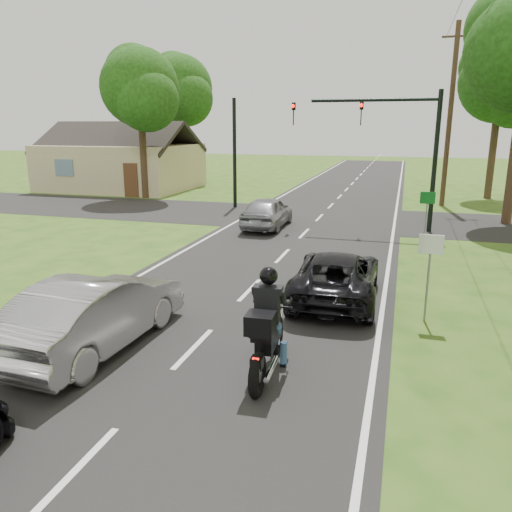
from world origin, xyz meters
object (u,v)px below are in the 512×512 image
(silver_suv, at_px, (267,212))
(traffic_signal, at_px, (392,135))
(silver_sedan, at_px, (96,312))
(dark_suv, at_px, (336,275))
(sign_white, at_px, (430,257))
(sign_green, at_px, (427,206))
(utility_pole_far, at_px, (450,115))
(motorcycle_rider, at_px, (267,333))

(silver_suv, height_order, traffic_signal, traffic_signal)
(silver_sedan, bearing_deg, dark_suv, -131.80)
(silver_sedan, height_order, sign_white, sign_white)
(silver_sedan, height_order, sign_green, sign_green)
(utility_pole_far, bearing_deg, sign_white, -94.51)
(dark_suv, distance_m, sign_white, 2.66)
(sign_white, xyz_separation_m, sign_green, (0.20, 8.00, 0.00))
(dark_suv, bearing_deg, sign_green, -111.58)
(dark_suv, relative_size, silver_sedan, 0.98)
(motorcycle_rider, bearing_deg, sign_white, 48.23)
(dark_suv, xyz_separation_m, sign_green, (2.47, 6.98, 0.94))
(motorcycle_rider, distance_m, traffic_signal, 15.08)
(traffic_signal, bearing_deg, silver_sedan, -110.06)
(silver_sedan, xyz_separation_m, utility_pole_far, (8.15, 22.49, 4.30))
(motorcycle_rider, height_order, silver_suv, motorcycle_rider)
(motorcycle_rider, height_order, sign_green, sign_green)
(motorcycle_rider, xyz_separation_m, utility_pole_far, (4.43, 22.63, 4.25))
(silver_sedan, bearing_deg, motorcycle_rider, -179.61)
(motorcycle_rider, relative_size, sign_white, 1.16)
(silver_suv, distance_m, utility_pole_far, 12.99)
(silver_suv, bearing_deg, sign_white, 123.35)
(dark_suv, xyz_separation_m, utility_pole_far, (3.77, 18.00, 4.43))
(traffic_signal, relative_size, sign_green, 3.00)
(silver_suv, distance_m, traffic_signal, 6.35)
(motorcycle_rider, relative_size, utility_pole_far, 0.25)
(motorcycle_rider, distance_m, silver_suv, 13.93)
(motorcycle_rider, bearing_deg, sign_green, 72.19)
(dark_suv, height_order, silver_sedan, silver_sedan)
(motorcycle_rider, xyz_separation_m, dark_suv, (0.66, 4.63, -0.17))
(utility_pole_far, bearing_deg, sign_green, -96.73)
(sign_green, bearing_deg, utility_pole_far, 83.27)
(dark_suv, distance_m, silver_suv, 9.81)
(dark_suv, height_order, silver_suv, silver_suv)
(sign_green, bearing_deg, sign_white, -91.43)
(dark_suv, bearing_deg, motorcycle_rider, 79.76)
(silver_suv, relative_size, traffic_signal, 0.66)
(motorcycle_rider, height_order, dark_suv, motorcycle_rider)
(dark_suv, relative_size, traffic_signal, 0.73)
(motorcycle_rider, relative_size, traffic_signal, 0.38)
(utility_pole_far, xyz_separation_m, sign_white, (-1.50, -19.02, -3.49))
(traffic_signal, bearing_deg, utility_pole_far, 70.32)
(dark_suv, bearing_deg, silver_sedan, 43.54)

